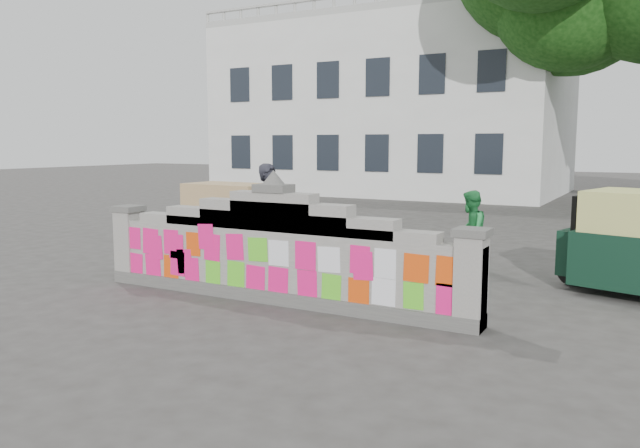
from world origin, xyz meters
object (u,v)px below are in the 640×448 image
object	(u,v)px
cyclist_bike	(270,248)
pedestrian	(470,231)
rickshaw_left	(232,213)
cyclist_rider	(270,228)

from	to	relation	value
cyclist_bike	pedestrian	world-z (taller)	pedestrian
pedestrian	rickshaw_left	xyz separation A→B (m)	(-5.84, 0.40, -0.01)
cyclist_bike	cyclist_rider	size ratio (longest dim) A/B	1.12
cyclist_rider	pedestrian	xyz separation A→B (m)	(3.00, 2.27, -0.13)
cyclist_bike	rickshaw_left	world-z (taller)	rickshaw_left
cyclist_bike	pedestrian	xyz separation A→B (m)	(3.00, 2.27, 0.24)
cyclist_bike	pedestrian	size ratio (longest dim) A/B	1.32
cyclist_rider	rickshaw_left	xyz separation A→B (m)	(-2.84, 2.67, -0.14)
cyclist_bike	cyclist_rider	bearing A→B (deg)	0.00
pedestrian	rickshaw_left	world-z (taller)	pedestrian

